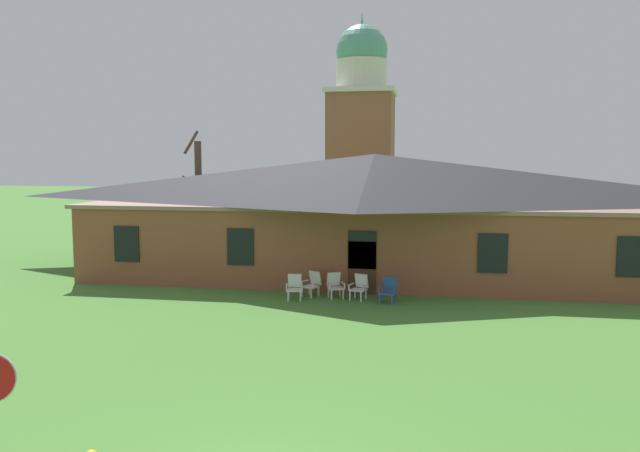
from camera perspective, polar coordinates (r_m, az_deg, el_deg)
name	(u,v)px	position (r m, az deg, el deg)	size (l,w,h in m)	color
brick_building	(374,212)	(29.79, 4.87, 1.23)	(25.70, 10.40, 5.52)	brown
dome_tower	(361,132)	(49.13, 3.71, 8.38)	(5.18, 5.18, 16.17)	#93563D
lawn_chair_by_porch	(295,286)	(24.21, -2.29, -5.42)	(0.71, 0.75, 0.96)	white
lawn_chair_near_door	(312,283)	(24.79, -0.70, -5.15)	(0.82, 0.86, 0.96)	silver
lawn_chair_left_end	(335,285)	(24.53, 1.34, -5.27)	(0.80, 0.84, 0.96)	silver
lawn_chair_middle	(359,286)	(24.26, 3.55, -5.41)	(0.76, 0.81, 0.96)	white
lawn_chair_right_end	(389,290)	(23.78, 6.17, -5.67)	(0.72, 0.77, 0.96)	#2D5693
bare_tree_beside_building	(198,197)	(33.90, -10.85, 2.54)	(1.78, 1.78, 6.76)	brown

